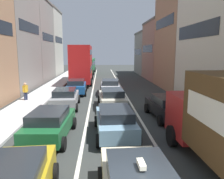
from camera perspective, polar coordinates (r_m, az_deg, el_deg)
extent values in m
cube|color=#B8B8B8|center=(25.09, -16.46, -0.55)|extent=(2.60, 64.00, 0.14)
cube|color=silver|center=(24.42, -4.97, -0.61)|extent=(0.16, 60.00, 0.01)
cube|color=silver|center=(24.54, 2.99, -0.54)|extent=(0.16, 60.00, 0.01)
cube|color=black|center=(27.25, -19.93, 14.48)|extent=(0.02, 7.04, 1.10)
cube|color=gray|center=(36.60, -21.17, 11.24)|extent=(7.00, 8.70, 11.55)
cube|color=black|center=(35.72, -15.73, 12.50)|extent=(0.02, 7.04, 1.10)
cube|color=#66605B|center=(37.31, -21.75, 20.35)|extent=(7.20, 8.70, 0.30)
cube|color=#B2ADA3|center=(45.06, -17.68, 11.08)|extent=(7.00, 8.70, 11.69)
cube|color=black|center=(44.34, -13.22, 12.06)|extent=(0.02, 7.04, 1.10)
cube|color=#66605B|center=(45.66, -18.08, 18.61)|extent=(7.20, 8.70, 0.30)
cube|color=gray|center=(44.93, 10.96, 8.79)|extent=(7.00, 8.70, 7.66)
cube|color=black|center=(44.22, 6.49, 9.39)|extent=(0.02, 7.04, 1.10)
cube|color=#66605B|center=(45.07, 11.13, 13.85)|extent=(7.20, 8.70, 0.30)
cube|color=#936B5B|center=(36.45, 14.33, 9.28)|extent=(7.00, 8.70, 8.61)
cube|color=black|center=(35.57, 8.86, 10.15)|extent=(0.02, 7.04, 1.10)
cube|color=#66605B|center=(36.72, 14.63, 16.24)|extent=(7.20, 8.70, 0.30)
cube|color=#9E7556|center=(28.27, 19.98, 14.19)|extent=(7.00, 8.70, 13.71)
cube|color=black|center=(27.20, 12.95, 16.17)|extent=(0.02, 7.04, 1.10)
cube|color=black|center=(18.74, 20.29, 13.73)|extent=(0.02, 7.04, 1.10)
cube|color=#A51E1E|center=(11.04, 21.20, -6.19)|extent=(2.45, 2.45, 1.90)
cube|color=black|center=(12.02, 18.87, -2.93)|extent=(2.02, 0.07, 0.70)
cube|color=white|center=(7.02, 25.78, -6.65)|extent=(0.12, 4.48, 0.90)
cylinder|color=black|center=(10.95, 14.92, -11.20)|extent=(0.32, 0.97, 0.96)
cylinder|color=black|center=(11.94, 26.05, -10.13)|extent=(0.32, 0.97, 0.96)
cube|color=#1E2328|center=(6.01, 7.33, -21.31)|extent=(1.66, 2.46, 0.52)
cube|color=#F2EACC|center=(5.82, 7.41, -18.18)|extent=(0.17, 0.44, 0.12)
cylinder|color=black|center=(7.79, -2.70, -21.20)|extent=(0.24, 0.65, 0.64)
cylinder|color=black|center=(8.06, 11.38, -20.27)|extent=(0.24, 0.65, 0.64)
cube|color=#1E2328|center=(6.58, -25.09, -19.25)|extent=(1.74, 2.51, 0.52)
cylinder|color=black|center=(8.23, -14.31, -19.70)|extent=(0.26, 0.65, 0.64)
cube|color=#759EB7|center=(11.78, 0.75, -8.40)|extent=(1.99, 4.38, 0.70)
cube|color=#1E2328|center=(11.43, 0.87, -6.04)|extent=(1.69, 2.48, 0.52)
cylinder|color=black|center=(13.22, -3.97, -8.00)|extent=(0.25, 0.65, 0.64)
cylinder|color=black|center=(13.39, 4.00, -7.77)|extent=(0.25, 0.65, 0.64)
cylinder|color=black|center=(10.47, -3.48, -12.82)|extent=(0.25, 0.65, 0.64)
cylinder|color=black|center=(10.69, 6.67, -12.40)|extent=(0.25, 0.65, 0.64)
cube|color=#19592D|center=(11.79, -15.30, -8.73)|extent=(2.00, 4.38, 0.70)
cube|color=#1E2328|center=(11.45, -15.68, -6.38)|extent=(1.70, 2.48, 0.52)
cylinder|color=black|center=(13.49, -17.44, -8.07)|extent=(0.25, 0.65, 0.64)
cylinder|color=black|center=(13.07, -9.63, -8.33)|extent=(0.25, 0.65, 0.64)
cylinder|color=black|center=(10.90, -22.03, -12.62)|extent=(0.25, 0.65, 0.64)
cylinder|color=black|center=(10.37, -12.28, -13.25)|extent=(0.25, 0.65, 0.64)
cube|color=beige|center=(17.43, -0.02, -2.47)|extent=(2.00, 4.38, 0.70)
cube|color=#1E2328|center=(17.12, 0.04, -0.78)|extent=(1.70, 2.48, 0.52)
cylinder|color=black|center=(18.86, -3.25, -2.64)|extent=(0.25, 0.65, 0.64)
cylinder|color=black|center=(19.03, 2.30, -2.53)|extent=(0.25, 0.65, 0.64)
cylinder|color=black|center=(16.02, -2.79, -4.85)|extent=(0.25, 0.65, 0.64)
cylinder|color=black|center=(16.21, 3.74, -4.68)|extent=(0.25, 0.65, 0.64)
cube|color=gray|center=(17.89, -11.67, -2.36)|extent=(1.95, 4.36, 0.70)
cube|color=#1E2328|center=(17.59, -11.80, -0.71)|extent=(1.67, 2.46, 0.52)
cylinder|color=black|center=(19.50, -13.83, -2.50)|extent=(0.24, 0.65, 0.64)
cylinder|color=black|center=(19.30, -8.42, -2.45)|extent=(0.24, 0.65, 0.64)
cylinder|color=black|center=(16.70, -15.35, -4.59)|extent=(0.24, 0.65, 0.64)
cylinder|color=black|center=(16.46, -9.02, -4.56)|extent=(0.24, 0.65, 0.64)
cube|color=silver|center=(23.11, -0.49, 0.52)|extent=(1.90, 4.34, 0.70)
cube|color=#1E2328|center=(22.83, -0.49, 1.82)|extent=(1.64, 2.44, 0.52)
cylinder|color=black|center=(24.61, -2.71, 0.24)|extent=(0.23, 0.64, 0.64)
cylinder|color=black|center=(24.64, 1.58, 0.26)|extent=(0.23, 0.64, 0.64)
cylinder|color=black|center=(21.73, -2.84, -1.01)|extent=(0.23, 0.64, 0.64)
cylinder|color=black|center=(21.77, 2.01, -0.99)|extent=(0.23, 0.64, 0.64)
cube|color=#194C8C|center=(23.44, -8.94, 0.53)|extent=(1.94, 4.36, 0.70)
cube|color=#1E2328|center=(23.16, -9.01, 1.82)|extent=(1.66, 2.46, 0.52)
cylinder|color=black|center=(25.01, -10.79, 0.23)|extent=(0.24, 0.65, 0.64)
cylinder|color=black|center=(24.89, -6.58, 0.29)|extent=(0.24, 0.65, 0.64)
cylinder|color=black|center=(22.15, -11.55, -1.00)|extent=(0.24, 0.65, 0.64)
cylinder|color=black|center=(22.01, -6.79, -0.93)|extent=(0.24, 0.65, 0.64)
cube|color=black|center=(15.16, 13.65, -4.58)|extent=(2.09, 4.41, 0.70)
cube|color=#1E2328|center=(14.85, 14.01, -2.67)|extent=(1.75, 2.51, 0.52)
cylinder|color=black|center=(16.31, 8.77, -4.69)|extent=(0.26, 0.65, 0.64)
cylinder|color=black|center=(16.89, 14.81, -4.40)|extent=(0.26, 0.65, 0.64)
cylinder|color=black|center=(13.62, 12.10, -7.66)|extent=(0.26, 0.65, 0.64)
cylinder|color=black|center=(14.32, 19.14, -7.14)|extent=(0.26, 0.65, 0.64)
cube|color=#B21919|center=(31.40, -7.53, 4.72)|extent=(2.64, 10.53, 2.40)
cube|color=black|center=(31.37, -7.54, 5.38)|extent=(2.66, 9.90, 0.70)
cube|color=#B21919|center=(31.29, -7.62, 8.89)|extent=(2.64, 10.53, 2.16)
cube|color=black|center=(31.29, -7.63, 9.33)|extent=(2.66, 9.90, 0.64)
cylinder|color=black|center=(35.36, -9.12, 3.27)|extent=(0.31, 1.00, 1.00)
cylinder|color=black|center=(35.22, -5.06, 3.33)|extent=(0.31, 1.00, 1.00)
cylinder|color=black|center=(28.52, -10.39, 1.74)|extent=(0.31, 1.00, 1.00)
cylinder|color=black|center=(28.34, -5.36, 1.81)|extent=(0.31, 1.00, 1.00)
cube|color=#1E6033|center=(44.85, -6.20, 6.18)|extent=(2.74, 10.55, 2.40)
cube|color=black|center=(44.83, -6.21, 6.64)|extent=(2.76, 9.93, 0.70)
cylinder|color=black|center=(48.80, -7.30, 5.02)|extent=(0.32, 1.01, 1.00)
cylinder|color=black|center=(48.62, -4.35, 5.05)|extent=(0.32, 1.01, 1.00)
cylinder|color=black|center=(41.93, -8.21, 4.26)|extent=(0.32, 1.01, 1.00)
cylinder|color=black|center=(41.72, -4.79, 4.30)|extent=(0.32, 1.01, 1.00)
cylinder|color=#262D47|center=(20.98, -21.14, -1.78)|extent=(0.16, 0.16, 0.82)
cylinder|color=#262D47|center=(21.08, -20.74, -1.71)|extent=(0.16, 0.16, 0.82)
cylinder|color=gold|center=(20.91, -21.06, 0.16)|extent=(0.34, 0.34, 0.60)
sphere|color=tan|center=(20.85, -21.13, 1.30)|extent=(0.24, 0.24, 0.24)
cylinder|color=gold|center=(20.79, -21.56, 0.16)|extent=(0.10, 0.10, 0.55)
cylinder|color=gold|center=(21.03, -20.57, 0.32)|extent=(0.10, 0.10, 0.55)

